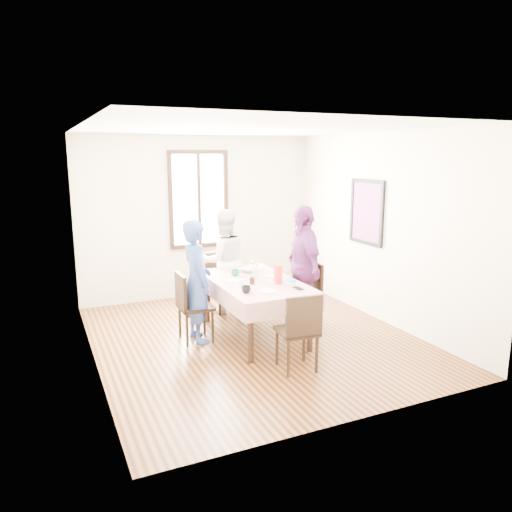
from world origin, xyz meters
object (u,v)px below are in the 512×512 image
object	(u,v)px
person_left	(196,281)
person_far	(224,261)
person_right	(302,267)
chair_left	(196,307)
chair_right	(303,295)
chair_far	(224,282)
dining_table	(254,308)
chair_near	(297,331)

from	to	relation	value
person_left	person_far	world-z (taller)	person_left
person_left	person_far	distance (m)	1.23
person_right	chair_left	bearing A→B (deg)	-84.73
person_right	chair_right	bearing A→B (deg)	99.24
chair_left	chair_far	distance (m)	1.26
dining_table	person_far	world-z (taller)	person_far
person_far	person_left	bearing A→B (deg)	56.23
person_left	person_far	bearing A→B (deg)	-39.23
dining_table	person_far	size ratio (longest dim) A/B	1.06
dining_table	chair_far	bearing A→B (deg)	90.00
chair_near	chair_far	bearing A→B (deg)	95.40
person_far	person_right	world-z (taller)	person_right
person_left	person_right	bearing A→B (deg)	-95.89
person_far	chair_left	bearing A→B (deg)	55.48
chair_far	chair_left	bearing A→B (deg)	43.73
dining_table	chair_left	xyz separation A→B (m)	(-0.77, 0.16, 0.08)
chair_left	chair_near	bearing A→B (deg)	30.51
chair_right	person_far	world-z (taller)	person_far
person_far	person_right	bearing A→B (deg)	128.17
chair_right	chair_near	world-z (taller)	same
person_far	chair_far	bearing A→B (deg)	-86.41
chair_far	person_left	xyz separation A→B (m)	(-0.75, -1.00, 0.34)
chair_right	person_far	size ratio (longest dim) A/B	0.57
chair_left	chair_far	size ratio (longest dim) A/B	1.00
person_left	person_right	distance (m)	1.50
chair_near	chair_left	bearing A→B (deg)	125.66
chair_near	dining_table	bearing A→B (deg)	95.40
chair_left	person_far	world-z (taller)	person_far
chair_far	chair_near	world-z (taller)	same
chair_left	chair_right	size ratio (longest dim) A/B	1.00
chair_left	person_left	size ratio (longest dim) A/B	0.57
chair_near	person_far	world-z (taller)	person_far
dining_table	person_far	bearing A→B (deg)	90.00
chair_right	chair_far	bearing A→B (deg)	37.86
chair_left	chair_far	xyz separation A→B (m)	(0.77, 1.00, 0.00)
person_left	chair_far	bearing A→B (deg)	-38.64
chair_left	person_right	xyz separation A→B (m)	(1.51, -0.11, 0.40)
chair_right	person_right	size ratio (longest dim) A/B	0.53
person_far	chair_near	bearing A→B (deg)	93.59
person_left	dining_table	bearing A→B (deg)	-103.80
chair_left	chair_right	xyz separation A→B (m)	(1.53, -0.11, 0.00)
chair_far	chair_near	xyz separation A→B (m)	(0.00, -2.31, 0.00)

